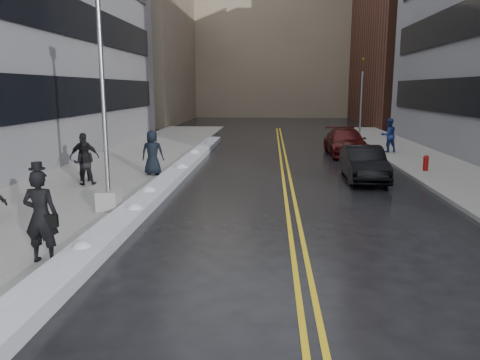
% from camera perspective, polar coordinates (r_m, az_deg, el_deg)
% --- Properties ---
extents(ground, '(160.00, 160.00, 0.00)m').
position_cam_1_polar(ground, '(12.78, -4.44, -6.80)').
color(ground, black).
rests_on(ground, ground).
extents(sidewalk_west, '(5.50, 50.00, 0.15)m').
position_cam_1_polar(sidewalk_west, '(23.60, -14.88, 1.35)').
color(sidewalk_west, gray).
rests_on(sidewalk_west, ground).
extents(sidewalk_east, '(4.00, 50.00, 0.15)m').
position_cam_1_polar(sidewalk_east, '(23.82, 23.92, 0.85)').
color(sidewalk_east, gray).
rests_on(sidewalk_east, ground).
extents(lane_line_left, '(0.12, 50.00, 0.01)m').
position_cam_1_polar(lane_line_left, '(22.38, 5.20, 0.98)').
color(lane_line_left, gold).
rests_on(lane_line_left, ground).
extents(lane_line_right, '(0.12, 50.00, 0.01)m').
position_cam_1_polar(lane_line_right, '(22.39, 5.96, 0.97)').
color(lane_line_right, gold).
rests_on(lane_line_right, ground).
extents(snow_ridge, '(0.90, 30.00, 0.34)m').
position_cam_1_polar(snow_ridge, '(20.81, -8.00, 0.61)').
color(snow_ridge, silver).
rests_on(snow_ridge, ground).
extents(building_west_far, '(14.00, 22.00, 18.00)m').
position_cam_1_polar(building_west_far, '(58.85, -13.82, 15.75)').
color(building_west_far, gray).
rests_on(building_west_far, ground).
extents(building_far, '(36.00, 16.00, 22.00)m').
position_cam_1_polar(building_far, '(72.38, 4.13, 16.69)').
color(building_far, gray).
rests_on(building_far, ground).
extents(lamppost, '(0.65, 0.65, 7.62)m').
position_cam_1_polar(lamppost, '(14.99, -16.12, 5.36)').
color(lamppost, gray).
rests_on(lamppost, sidewalk_west).
extents(fire_hydrant, '(0.26, 0.26, 0.73)m').
position_cam_1_polar(fire_hydrant, '(23.43, 21.72, 2.04)').
color(fire_hydrant, maroon).
rests_on(fire_hydrant, sidewalk_east).
extents(traffic_signal, '(0.16, 0.20, 6.00)m').
position_cam_1_polar(traffic_signal, '(36.65, 14.58, 9.94)').
color(traffic_signal, gray).
rests_on(traffic_signal, sidewalk_east).
extents(pedestrian_fedora, '(0.76, 0.51, 2.07)m').
position_cam_1_polar(pedestrian_fedora, '(11.09, -23.10, -4.09)').
color(pedestrian_fedora, black).
rests_on(pedestrian_fedora, sidewalk_west).
extents(pedestrian_b, '(0.98, 0.86, 1.71)m').
position_cam_1_polar(pedestrian_b, '(19.54, -18.42, 1.96)').
color(pedestrian_b, black).
rests_on(pedestrian_b, sidewalk_west).
extents(pedestrian_c, '(1.00, 0.69, 1.97)m').
position_cam_1_polar(pedestrian_c, '(20.99, -10.62, 3.30)').
color(pedestrian_c, black).
rests_on(pedestrian_c, sidewalk_west).
extents(pedestrian_d, '(1.24, 0.69, 1.99)m').
position_cam_1_polar(pedestrian_d, '(20.26, -18.42, 2.66)').
color(pedestrian_d, black).
rests_on(pedestrian_d, sidewalk_west).
extents(pedestrian_east, '(1.18, 1.03, 2.03)m').
position_cam_1_polar(pedestrian_east, '(29.48, 17.65, 5.22)').
color(pedestrian_east, navy).
rests_on(pedestrian_east, sidewalk_east).
extents(car_black, '(1.65, 4.50, 1.47)m').
position_cam_1_polar(car_black, '(20.88, 14.85, 1.96)').
color(car_black, black).
rests_on(car_black, ground).
extents(car_maroon, '(2.23, 5.36, 1.55)m').
position_cam_1_polar(car_maroon, '(28.64, 12.77, 4.52)').
color(car_maroon, '#400A0B').
rests_on(car_maroon, ground).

